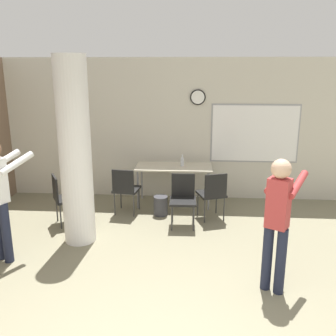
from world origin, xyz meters
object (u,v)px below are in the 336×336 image
object	(u,v)px
bottle_on_table	(182,162)
chair_table_left	(125,187)
person_playing_side	(278,215)
chair_table_right	(213,192)
folding_table	(174,169)
chair_near_pillar	(64,196)
chair_table_front	(183,197)

from	to	relation	value
bottle_on_table	chair_table_left	size ratio (longest dim) A/B	0.26
person_playing_side	bottle_on_table	bearing A→B (deg)	112.67
chair_table_right	person_playing_side	bearing A→B (deg)	-73.17
folding_table	chair_near_pillar	bearing A→B (deg)	-148.63
folding_table	chair_table_front	distance (m)	1.04
chair_table_front	chair_near_pillar	distance (m)	2.02
chair_table_front	chair_near_pillar	xyz separation A→B (m)	(-2.02, -0.10, 0.00)
chair_table_right	chair_table_front	distance (m)	0.58
chair_table_left	person_playing_side	world-z (taller)	person_playing_side
chair_near_pillar	person_playing_side	distance (m)	3.65
chair_table_right	person_playing_side	world-z (taller)	person_playing_side
bottle_on_table	chair_table_right	world-z (taller)	bottle_on_table
folding_table	chair_table_right	distance (m)	1.05
chair_table_right	chair_table_left	world-z (taller)	same
chair_near_pillar	person_playing_side	xyz separation A→B (m)	(3.17, -1.75, 0.46)
bottle_on_table	person_playing_side	xyz separation A→B (m)	(1.20, -2.88, 0.11)
chair_table_right	chair_table_front	xyz separation A→B (m)	(-0.51, -0.27, 0.00)
chair_table_front	person_playing_side	xyz separation A→B (m)	(1.15, -1.85, 0.46)
chair_table_right	chair_near_pillar	distance (m)	2.55
bottle_on_table	chair_table_left	distance (m)	1.22
folding_table	chair_table_front	size ratio (longest dim) A/B	1.68
folding_table	chair_near_pillar	xyz separation A→B (m)	(-1.81, -1.10, -0.20)
chair_near_pillar	chair_table_left	bearing A→B (deg)	28.69
chair_table_left	bottle_on_table	bearing A→B (deg)	30.87
chair_near_pillar	chair_table_left	size ratio (longest dim) A/B	1.00
folding_table	chair_table_left	distance (m)	1.04
folding_table	chair_near_pillar	distance (m)	2.12
chair_table_left	chair_table_right	bearing A→B (deg)	-5.68
chair_table_front	chair_near_pillar	world-z (taller)	same
folding_table	person_playing_side	size ratio (longest dim) A/B	0.89
chair_table_right	person_playing_side	xyz separation A→B (m)	(0.64, -2.12, 0.46)
chair_table_front	chair_table_left	bearing A→B (deg)	158.18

